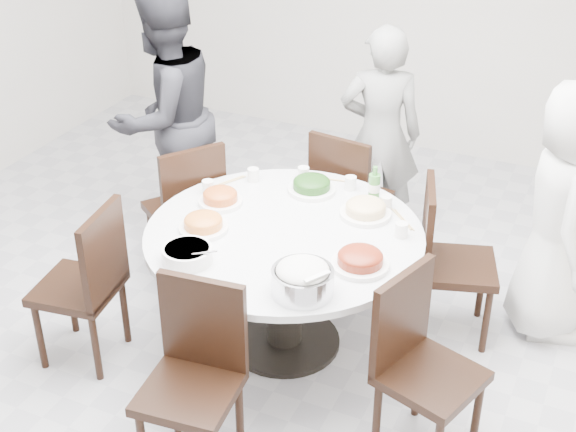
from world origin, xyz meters
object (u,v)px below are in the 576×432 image
at_px(chair_n, 352,195).
at_px(chair_nw, 184,207).
at_px(dining_table, 284,289).
at_px(beverage_bottle, 374,185).
at_px(chair_se, 432,374).
at_px(diner_left, 165,117).
at_px(diner_right, 564,212).
at_px(chair_sw, 77,284).
at_px(rice_bowl, 303,282).
at_px(chair_s, 189,388).
at_px(soup_bowl, 187,254).
at_px(diner_middle, 380,135).
at_px(chair_ne, 458,263).

bearing_deg(chair_n, chair_nw, 41.03).
relative_size(dining_table, beverage_bottle, 6.63).
xyz_separation_m(chair_se, diner_left, (-2.21, 1.28, 0.40)).
height_order(chair_se, diner_right, diner_right).
relative_size(chair_n, diner_right, 0.62).
xyz_separation_m(chair_nw, diner_left, (-0.35, 0.39, 0.40)).
bearing_deg(chair_sw, rice_bowl, 85.39).
relative_size(dining_table, chair_s, 1.58).
xyz_separation_m(chair_n, diner_right, (1.32, -0.21, 0.29)).
relative_size(chair_n, soup_bowl, 3.74).
relative_size(dining_table, chair_n, 1.58).
distance_m(chair_n, rice_bowl, 1.56).
height_order(chair_s, diner_middle, diner_middle).
bearing_deg(chair_nw, chair_s, 66.98).
relative_size(chair_ne, chair_se, 1.00).
bearing_deg(diner_middle, diner_left, 4.08).
bearing_deg(soup_bowl, beverage_bottle, 56.08).
height_order(chair_sw, beverage_bottle, beverage_bottle).
height_order(chair_sw, chair_se, same).
height_order(diner_middle, soup_bowl, diner_middle).
distance_m(chair_n, diner_right, 1.36).
bearing_deg(diner_right, chair_n, 69.07).
height_order(dining_table, chair_s, chair_s).
relative_size(chair_nw, chair_s, 1.00).
height_order(chair_nw, beverage_bottle, beverage_bottle).
height_order(diner_right, diner_middle, diner_right).
distance_m(chair_s, chair_se, 1.12).
relative_size(chair_sw, diner_right, 0.62).
bearing_deg(chair_ne, diner_right, -75.76).
height_order(chair_n, soup_bowl, chair_n).
xyz_separation_m(rice_bowl, soup_bowl, (-0.64, 0.01, -0.02)).
distance_m(chair_nw, chair_sw, 0.98).
relative_size(chair_s, diner_right, 0.62).
height_order(dining_table, rice_bowl, rice_bowl).
relative_size(chair_ne, rice_bowl, 3.21).
distance_m(chair_se, beverage_bottle, 1.22).
distance_m(chair_sw, beverage_bottle, 1.72).
height_order(chair_ne, chair_nw, same).
distance_m(chair_ne, chair_sw, 2.11).
relative_size(soup_bowl, beverage_bottle, 1.12).
relative_size(chair_ne, diner_middle, 0.63).
xyz_separation_m(dining_table, chair_nw, (-0.90, 0.43, 0.10)).
relative_size(chair_ne, chair_s, 1.00).
bearing_deg(soup_bowl, diner_middle, 78.25).
relative_size(dining_table, chair_ne, 1.58).
xyz_separation_m(chair_se, diner_middle, (-0.90, 1.86, 0.28)).
relative_size(chair_se, beverage_bottle, 4.20).
height_order(chair_n, diner_right, diner_right).
bearing_deg(diner_left, chair_nw, 58.04).
bearing_deg(chair_nw, soup_bowl, 68.28).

